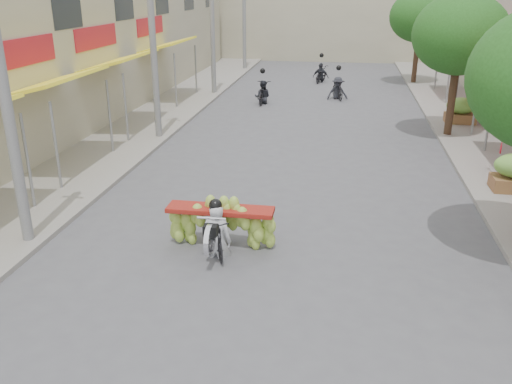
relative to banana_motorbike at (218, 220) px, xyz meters
name	(u,v)px	position (x,y,z in m)	size (l,w,h in m)	color
ground	(240,350)	(1.10, -3.35, -0.73)	(120.00, 120.00, 0.00)	#504F54
sidewalk_left	(146,118)	(-5.90, 11.65, -0.67)	(4.00, 60.00, 0.12)	gray
sidewalk_right	(485,131)	(8.10, 11.65, -0.67)	(4.00, 60.00, 0.12)	gray
shophouse_row_left	(17,49)	(-10.88, 10.62, 2.27)	(9.77, 40.00, 6.00)	tan
far_building	(330,12)	(1.10, 34.65, 2.77)	(20.00, 6.00, 7.00)	tan
utility_pole_mid	(152,28)	(-4.30, 8.65, 3.29)	(0.60, 0.24, 8.00)	slate
utility_pole_far	(212,15)	(-4.30, 17.65, 3.29)	(0.60, 0.24, 8.00)	slate
utility_pole_back	(244,8)	(-4.30, 26.65, 3.29)	(0.60, 0.24, 8.00)	slate
street_tree_mid	(460,35)	(6.50, 10.65, 3.05)	(3.40, 3.40, 5.25)	#3A2719
street_tree_far	(420,17)	(6.50, 22.65, 3.05)	(3.40, 3.40, 5.25)	#3A2719
produce_crate_far	(461,108)	(7.30, 12.65, -0.02)	(1.20, 0.88, 1.16)	brown
banana_motorbike	(218,220)	(0.00, 0.00, 0.00)	(2.33, 1.76, 2.18)	black
market_umbrella	(510,102)	(7.14, 5.73, 1.64)	(2.09, 2.09, 1.54)	#B11726
pedestrian	(454,101)	(7.04, 12.96, 0.20)	(0.94, 0.80, 1.63)	white
bg_motorbike_a	(263,89)	(-1.41, 15.76, -0.01)	(0.80, 1.81, 1.95)	black
bg_motorbike_b	(338,83)	(2.19, 17.39, 0.11)	(1.17, 1.81, 1.95)	black
bg_motorbike_c	(321,69)	(1.09, 22.44, 0.05)	(1.07, 1.77, 1.95)	black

